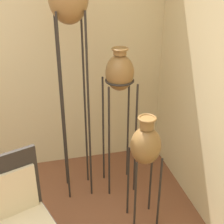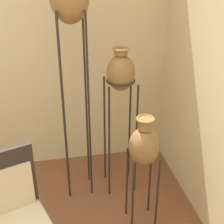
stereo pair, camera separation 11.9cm
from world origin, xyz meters
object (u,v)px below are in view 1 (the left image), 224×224
Objects in this scene: vase_stand_tall at (68,2)px; vase_stand_medium at (120,77)px; vase_stand_short at (146,146)px; chair at (20,218)px.

vase_stand_tall is 0.80m from vase_stand_medium.
vase_stand_short reaches higher than chair.
vase_stand_medium is at bearing 98.51° from vase_stand_short.
vase_stand_tall is at bearing 176.72° from vase_stand_medium.
vase_stand_short is at bearing -2.41° from chair.
vase_stand_medium is 1.39× the size of vase_stand_short.
vase_stand_medium reaches higher than vase_stand_short.
vase_stand_short is (0.08, -0.56, -0.43)m from vase_stand_medium.
vase_stand_tall is at bearing 131.46° from vase_stand_short.
vase_stand_medium is 1.46× the size of chair.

